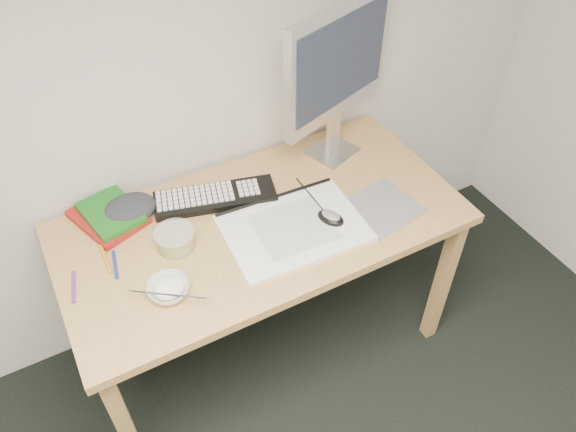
# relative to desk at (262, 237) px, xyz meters

# --- Properties ---
(desk) EXTENTS (1.40, 0.70, 0.75)m
(desk) POSITION_rel_desk_xyz_m (0.00, 0.00, 0.00)
(desk) COLOR tan
(desk) RESTS_ON ground
(mousepad) EXTENTS (0.28, 0.26, 0.00)m
(mousepad) POSITION_rel_desk_xyz_m (0.40, -0.15, 0.08)
(mousepad) COLOR slate
(mousepad) RESTS_ON desk
(sketchpad) EXTENTS (0.48, 0.36, 0.01)m
(sketchpad) POSITION_rel_desk_xyz_m (0.08, -0.09, 0.09)
(sketchpad) COLOR white
(sketchpad) RESTS_ON desk
(keyboard) EXTENTS (0.45, 0.24, 0.03)m
(keyboard) POSITION_rel_desk_xyz_m (-0.10, 0.17, 0.09)
(keyboard) COLOR black
(keyboard) RESTS_ON desk
(monitor) EXTENTS (0.50, 0.21, 0.60)m
(monitor) POSITION_rel_desk_xyz_m (0.42, 0.21, 0.46)
(monitor) COLOR silver
(monitor) RESTS_ON desk
(mouse) EXTENTS (0.10, 0.12, 0.03)m
(mouse) POSITION_rel_desk_xyz_m (0.21, -0.12, 0.11)
(mouse) COLOR black
(mouse) RESTS_ON sketchpad
(rice_bowl) EXTENTS (0.16, 0.16, 0.04)m
(rice_bowl) POSITION_rel_desk_xyz_m (-0.39, -0.15, 0.10)
(rice_bowl) COLOR white
(rice_bowl) RESTS_ON desk
(chopsticks) EXTENTS (0.20, 0.15, 0.02)m
(chopsticks) POSITION_rel_desk_xyz_m (-0.40, -0.19, 0.13)
(chopsticks) COLOR #B7B7B9
(chopsticks) RESTS_ON rice_bowl
(fruit_tub) EXTENTS (0.16, 0.16, 0.07)m
(fruit_tub) POSITION_rel_desk_xyz_m (-0.30, 0.03, 0.11)
(fruit_tub) COLOR #E3E651
(fruit_tub) RESTS_ON desk
(book_red) EXTENTS (0.26, 0.30, 0.02)m
(book_red) POSITION_rel_desk_xyz_m (-0.47, 0.26, 0.09)
(book_red) COLOR maroon
(book_red) RESTS_ON desk
(book_green) EXTENTS (0.20, 0.25, 0.02)m
(book_green) POSITION_rel_desk_xyz_m (-0.46, 0.25, 0.12)
(book_green) COLOR #186018
(book_green) RESTS_ON book_red
(cloth_lump) EXTENTS (0.18, 0.16, 0.06)m
(cloth_lump) POSITION_rel_desk_xyz_m (-0.39, 0.24, 0.11)
(cloth_lump) COLOR #25262C
(cloth_lump) RESTS_ON desk
(pencil_pink) EXTENTS (0.17, 0.02, 0.01)m
(pencil_pink) POSITION_rel_desk_xyz_m (-0.04, 0.07, 0.09)
(pencil_pink) COLOR #CB6590
(pencil_pink) RESTS_ON desk
(pencil_tan) EXTENTS (0.12, 0.11, 0.01)m
(pencil_tan) POSITION_rel_desk_xyz_m (-0.02, 0.01, 0.09)
(pencil_tan) COLOR tan
(pencil_tan) RESTS_ON desk
(pencil_black) EXTENTS (0.18, 0.03, 0.01)m
(pencil_black) POSITION_rel_desk_xyz_m (0.09, 0.01, 0.09)
(pencil_black) COLOR black
(pencil_black) RESTS_ON desk
(marker_blue) EXTENTS (0.03, 0.12, 0.01)m
(marker_blue) POSITION_rel_desk_xyz_m (-0.51, 0.04, 0.09)
(marker_blue) COLOR #1B2597
(marker_blue) RESTS_ON desk
(marker_orange) EXTENTS (0.01, 0.14, 0.01)m
(marker_orange) POSITION_rel_desk_xyz_m (-0.53, 0.08, 0.09)
(marker_orange) COLOR orange
(marker_orange) RESTS_ON desk
(marker_purple) EXTENTS (0.04, 0.12, 0.01)m
(marker_purple) POSITION_rel_desk_xyz_m (-0.64, 0.01, 0.09)
(marker_purple) COLOR #6F2791
(marker_purple) RESTS_ON desk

